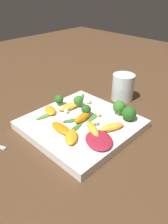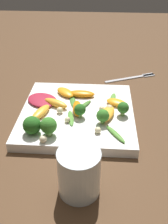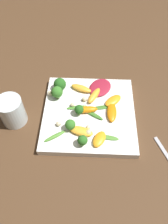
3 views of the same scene
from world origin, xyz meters
The scene contains 27 objects.
ground_plane centered at (0.00, 0.00, 0.00)m, with size 2.40×2.40×0.00m, color #4C331E.
plate centered at (0.00, 0.00, 0.01)m, with size 0.30×0.30×0.03m.
drinking_glass centered at (-0.02, 0.25, 0.05)m, with size 0.08×0.08×0.10m.
radicchio_leaf_0 centered at (0.10, -0.04, 0.03)m, with size 0.11×0.11×0.01m.
orange_segment_0 centered at (0.04, -0.08, 0.03)m, with size 0.07×0.07×0.02m.
orange_segment_1 centered at (0.06, -0.02, 0.04)m, with size 0.08×0.05×0.02m.
orange_segment_2 centered at (-0.11, -0.03, 0.03)m, with size 0.07×0.05×0.02m.
orange_segment_3 centered at (0.00, 0.01, 0.04)m, with size 0.03×0.07×0.02m.
orange_segment_4 centered at (-0.01, -0.07, 0.03)m, with size 0.08×0.03×0.02m.
orange_segment_5 centered at (-0.08, 0.02, 0.03)m, with size 0.05×0.08×0.02m.
orange_segment_6 centered at (0.09, 0.03, 0.03)m, with size 0.05×0.08×0.02m.
broccoli_floret_0 centered at (-0.07, 0.06, 0.05)m, with size 0.03×0.03×0.04m.
broccoli_floret_1 centered at (-0.12, 0.02, 0.05)m, with size 0.03×0.03×0.04m.
broccoli_floret_2 centered at (0.06, 0.11, 0.05)m, with size 0.04×0.04×0.05m.
broccoli_floret_3 centered at (0.10, 0.11, 0.05)m, with size 0.04×0.04×0.04m.
broccoli_floret_4 centered at (-0.01, 0.03, 0.05)m, with size 0.03×0.03×0.04m.
arugula_sprig_0 centered at (-0.01, -0.01, 0.03)m, with size 0.05×0.07×0.01m.
arugula_sprig_1 centered at (0.02, -0.04, 0.03)m, with size 0.03×0.07×0.00m.
arugula_sprig_2 centered at (-0.10, 0.10, 0.03)m, with size 0.05×0.07×0.01m.
arugula_sprig_3 centered at (0.01, 0.04, 0.03)m, with size 0.03×0.07×0.00m.
arugula_sprig_4 centered at (-0.10, -0.06, 0.03)m, with size 0.03×0.07×0.00m.
macadamia_nut_0 centered at (-0.08, 0.00, 0.03)m, with size 0.02×0.02×0.02m.
macadamia_nut_1 centered at (0.07, 0.14, 0.03)m, with size 0.02×0.02×0.02m.
macadamia_nut_2 centered at (-0.07, 0.00, 0.03)m, with size 0.01×0.01×0.01m.
macadamia_nut_3 centered at (0.05, 0.02, 0.03)m, with size 0.02×0.02×0.02m.
macadamia_nut_4 centered at (0.02, 0.06, 0.03)m, with size 0.01×0.01×0.01m.
macadamia_nut_5 centered at (-0.06, 0.09, 0.03)m, with size 0.02×0.02×0.02m.
Camera 1 is at (0.39, -0.38, 0.39)m, focal length 35.00 mm.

